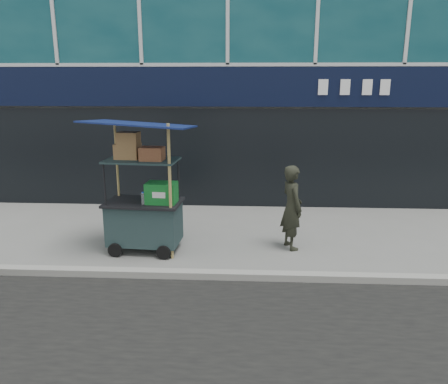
{
  "coord_description": "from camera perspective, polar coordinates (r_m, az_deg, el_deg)",
  "views": [
    {
      "loc": [
        0.45,
        -6.58,
        3.11
      ],
      "look_at": [
        0.05,
        1.2,
        1.06
      ],
      "focal_mm": 35.0,
      "sensor_mm": 36.0,
      "label": 1
    }
  ],
  "objects": [
    {
      "name": "vendor_man",
      "position": [
        8.15,
        8.84,
        -2.0
      ],
      "size": [
        0.55,
        0.67,
        1.58
      ],
      "primitive_type": "imported",
      "rotation": [
        0.0,
        0.0,
        1.92
      ],
      "color": "black",
      "rests_on": "ground"
    },
    {
      "name": "ground",
      "position": [
        7.29,
        -0.93,
        -10.52
      ],
      "size": [
        80.0,
        80.0,
        0.0
      ],
      "primitive_type": "plane",
      "color": "slate",
      "rests_on": "ground"
    },
    {
      "name": "vendor_cart",
      "position": [
        8.04,
        -10.31,
        -1.82
      ],
      "size": [
        1.89,
        1.41,
        2.43
      ],
      "rotation": [
        0.0,
        0.0,
        -0.08
      ],
      "color": "#1B2D2E",
      "rests_on": "ground"
    },
    {
      "name": "curb",
      "position": [
        7.09,
        -1.04,
        -10.77
      ],
      "size": [
        80.0,
        0.18,
        0.12
      ],
      "primitive_type": "cube",
      "color": "gray",
      "rests_on": "ground"
    }
  ]
}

